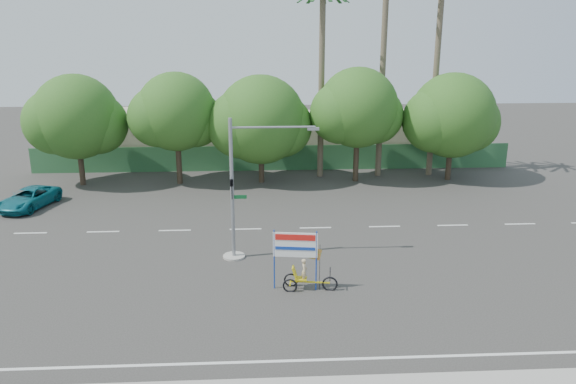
{
  "coord_description": "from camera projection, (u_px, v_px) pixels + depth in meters",
  "views": [
    {
      "loc": [
        -1.19,
        -22.08,
        11.12
      ],
      "look_at": [
        0.18,
        3.53,
        3.5
      ],
      "focal_mm": 35.0,
      "sensor_mm": 36.0,
      "label": 1
    }
  ],
  "objects": [
    {
      "name": "building_left",
      "position": [
        156.0,
        136.0,
        48.17
      ],
      "size": [
        12.0,
        8.0,
        4.0
      ],
      "primitive_type": "cube",
      "color": "beige",
      "rests_on": "ground"
    },
    {
      "name": "traffic_signal",
      "position": [
        239.0,
        202.0,
        27.23
      ],
      "size": [
        4.72,
        1.1,
        7.0
      ],
      "color": "gray",
      "rests_on": "ground"
    },
    {
      "name": "trike_billboard",
      "position": [
        301.0,
        266.0,
        24.33
      ],
      "size": [
        2.81,
        0.83,
        2.78
      ],
      "rotation": [
        0.0,
        0.0,
        -0.14
      ],
      "color": "black",
      "rests_on": "ground"
    },
    {
      "name": "tree_center",
      "position": [
        260.0,
        122.0,
        40.27
      ],
      "size": [
        7.62,
        6.4,
        7.85
      ],
      "color": "#473828",
      "rests_on": "ground"
    },
    {
      "name": "palm_mid",
      "position": [
        438.0,
        50.0,
        40.97
      ],
      "size": [
        3.73,
        3.79,
        15.45
      ],
      "color": "#70604C",
      "rests_on": "ground"
    },
    {
      "name": "pickup_truck",
      "position": [
        29.0,
        198.0,
        35.5
      ],
      "size": [
        3.19,
        4.9,
        1.25
      ],
      "primitive_type": "imported",
      "rotation": [
        0.0,
        0.0,
        -0.27
      ],
      "color": "#106775",
      "rests_on": "ground"
    },
    {
      "name": "palm_tall",
      "position": [
        384.0,
        35.0,
        40.46
      ],
      "size": [
        3.73,
        3.79,
        17.45
      ],
      "color": "#70604C",
      "rests_on": "ground"
    },
    {
      "name": "tree_left",
      "position": [
        176.0,
        115.0,
        39.79
      ],
      "size": [
        6.66,
        5.6,
        8.07
      ],
      "color": "#473828",
      "rests_on": "ground"
    },
    {
      "name": "fence",
      "position": [
        274.0,
        158.0,
        44.66
      ],
      "size": [
        38.0,
        0.08,
        2.0
      ],
      "primitive_type": "cube",
      "color": "#336B3D",
      "rests_on": "ground"
    },
    {
      "name": "tree_far_right",
      "position": [
        452.0,
        118.0,
        40.93
      ],
      "size": [
        7.38,
        6.2,
        7.94
      ],
      "color": "#473828",
      "rests_on": "ground"
    },
    {
      "name": "palm_short",
      "position": [
        322.0,
        58.0,
        40.68
      ],
      "size": [
        3.73,
        3.79,
        14.45
      ],
      "color": "#70604C",
      "rests_on": "ground"
    },
    {
      "name": "building_right",
      "position": [
        363.0,
        136.0,
        49.15
      ],
      "size": [
        14.0,
        8.0,
        3.6
      ],
      "primitive_type": "cube",
      "color": "beige",
      "rests_on": "ground"
    },
    {
      "name": "tree_right",
      "position": [
        357.0,
        111.0,
        40.41
      ],
      "size": [
        6.9,
        5.8,
        8.36
      ],
      "color": "#473828",
      "rests_on": "ground"
    },
    {
      "name": "ground",
      "position": [
        288.0,
        292.0,
        24.36
      ],
      "size": [
        120.0,
        120.0,
        0.0
      ],
      "primitive_type": "plane",
      "color": "#33302D",
      "rests_on": "ground"
    },
    {
      "name": "tree_far_left",
      "position": [
        76.0,
        120.0,
        39.52
      ],
      "size": [
        7.14,
        6.0,
        7.96
      ],
      "color": "#473828",
      "rests_on": "ground"
    }
  ]
}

